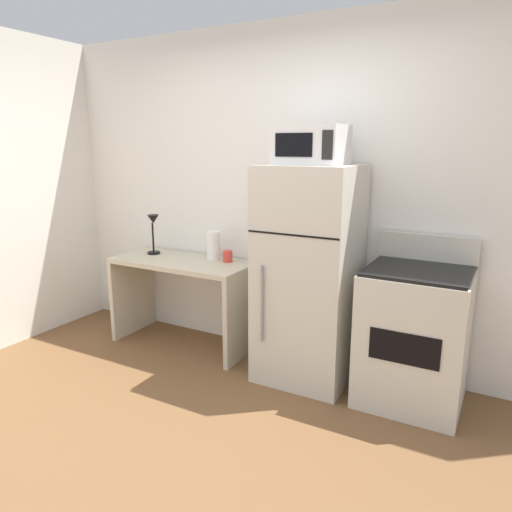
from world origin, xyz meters
name	(u,v)px	position (x,y,z in m)	size (l,w,h in m)	color
ground_plane	(160,463)	(0.00, 0.00, 0.00)	(12.00, 12.00, 0.00)	brown
wall_back_white	(293,196)	(0.00, 1.70, 1.30)	(5.00, 0.10, 2.60)	white
desk	(183,285)	(-0.85, 1.36, 0.53)	(1.21, 0.54, 0.75)	beige
desk_lamp	(153,228)	(-1.20, 1.41, 0.99)	(0.14, 0.12, 0.35)	black
coffee_mug	(228,256)	(-0.48, 1.49, 0.80)	(0.08, 0.08, 0.10)	#D83F33
paper_towel_roll	(214,245)	(-0.63, 1.50, 0.87)	(0.11, 0.11, 0.24)	white
refrigerator	(309,275)	(0.30, 1.33, 0.78)	(0.66, 0.63, 1.56)	beige
microwave	(311,145)	(0.30, 1.31, 1.69)	(0.46, 0.35, 0.26)	silver
oven_range	(414,336)	(1.06, 1.33, 0.47)	(0.66, 0.61, 1.10)	beige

